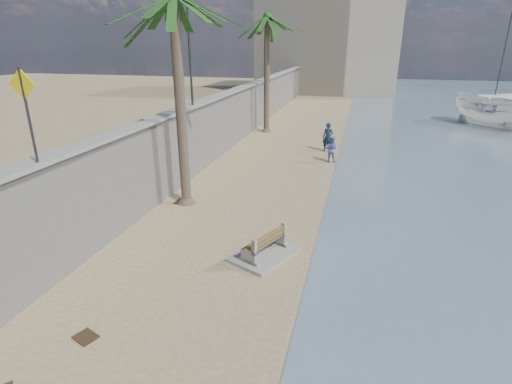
{
  "coord_description": "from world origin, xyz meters",
  "views": [
    {
      "loc": [
        3.11,
        -6.81,
        6.59
      ],
      "look_at": [
        -0.5,
        7.0,
        1.2
      ],
      "focal_mm": 28.0,
      "sensor_mm": 36.0,
      "label": 1
    }
  ],
  "objects_px": {
    "palm_mid": "(173,0)",
    "person_a": "(328,135)",
    "palm_back": "(267,19)",
    "sailboat_west": "(495,97)",
    "boat_cruiser": "(500,110)",
    "bench_far": "(264,246)",
    "person_b": "(331,148)",
    "yacht_far": "(508,110)"
  },
  "relations": [
    {
      "from": "bench_far",
      "to": "palm_back",
      "type": "distance_m",
      "value": 20.82
    },
    {
      "from": "palm_mid",
      "to": "yacht_far",
      "type": "distance_m",
      "value": 37.0
    },
    {
      "from": "bench_far",
      "to": "sailboat_west",
      "type": "distance_m",
      "value": 46.67
    },
    {
      "from": "yacht_far",
      "to": "palm_back",
      "type": "bearing_deg",
      "value": 96.84
    },
    {
      "from": "person_a",
      "to": "yacht_far",
      "type": "relative_size",
      "value": 0.23
    },
    {
      "from": "person_a",
      "to": "sailboat_west",
      "type": "height_order",
      "value": "sailboat_west"
    },
    {
      "from": "palm_mid",
      "to": "sailboat_west",
      "type": "bearing_deg",
      "value": 60.46
    },
    {
      "from": "bench_far",
      "to": "person_b",
      "type": "distance_m",
      "value": 11.74
    },
    {
      "from": "palm_back",
      "to": "person_a",
      "type": "height_order",
      "value": "palm_back"
    },
    {
      "from": "bench_far",
      "to": "person_b",
      "type": "bearing_deg",
      "value": 84.29
    },
    {
      "from": "person_a",
      "to": "palm_back",
      "type": "bearing_deg",
      "value": 151.94
    },
    {
      "from": "palm_back",
      "to": "person_a",
      "type": "relative_size",
      "value": 4.34
    },
    {
      "from": "sailboat_west",
      "to": "palm_mid",
      "type": "bearing_deg",
      "value": -119.54
    },
    {
      "from": "palm_mid",
      "to": "person_a",
      "type": "relative_size",
      "value": 4.29
    },
    {
      "from": "yacht_far",
      "to": "bench_far",
      "type": "bearing_deg",
      "value": 125.92
    },
    {
      "from": "palm_back",
      "to": "person_b",
      "type": "distance_m",
      "value": 11.62
    },
    {
      "from": "person_a",
      "to": "boat_cruiser",
      "type": "bearing_deg",
      "value": 57.15
    },
    {
      "from": "palm_back",
      "to": "sailboat_west",
      "type": "relative_size",
      "value": 0.84
    },
    {
      "from": "sailboat_west",
      "to": "boat_cruiser",
      "type": "bearing_deg",
      "value": -103.98
    },
    {
      "from": "palm_mid",
      "to": "yacht_far",
      "type": "height_order",
      "value": "palm_mid"
    },
    {
      "from": "boat_cruiser",
      "to": "sailboat_west",
      "type": "height_order",
      "value": "sailboat_west"
    },
    {
      "from": "palm_mid",
      "to": "palm_back",
      "type": "height_order",
      "value": "palm_back"
    },
    {
      "from": "bench_far",
      "to": "yacht_far",
      "type": "distance_m",
      "value": 37.08
    },
    {
      "from": "palm_back",
      "to": "boat_cruiser",
      "type": "bearing_deg",
      "value": 19.79
    },
    {
      "from": "palm_back",
      "to": "person_b",
      "type": "height_order",
      "value": "palm_back"
    },
    {
      "from": "palm_mid",
      "to": "palm_back",
      "type": "relative_size",
      "value": 0.99
    },
    {
      "from": "palm_back",
      "to": "person_a",
      "type": "xyz_separation_m",
      "value": [
        5.13,
        -4.89,
        -7.06
      ]
    },
    {
      "from": "person_a",
      "to": "boat_cruiser",
      "type": "relative_size",
      "value": 0.59
    },
    {
      "from": "person_b",
      "to": "sailboat_west",
      "type": "distance_m",
      "value": 35.61
    },
    {
      "from": "person_a",
      "to": "sailboat_west",
      "type": "relative_size",
      "value": 0.19
    },
    {
      "from": "sailboat_west",
      "to": "bench_far",
      "type": "bearing_deg",
      "value": -112.66
    },
    {
      "from": "person_b",
      "to": "boat_cruiser",
      "type": "xyz_separation_m",
      "value": [
        12.39,
        13.61,
        0.56
      ]
    },
    {
      "from": "palm_back",
      "to": "bench_far",
      "type": "bearing_deg",
      "value": -76.95
    },
    {
      "from": "boat_cruiser",
      "to": "yacht_far",
      "type": "xyz_separation_m",
      "value": [
        3.06,
        7.86,
        -1.04
      ]
    },
    {
      "from": "person_b",
      "to": "yacht_far",
      "type": "height_order",
      "value": "person_b"
    },
    {
      "from": "boat_cruiser",
      "to": "yacht_far",
      "type": "height_order",
      "value": "boat_cruiser"
    },
    {
      "from": "bench_far",
      "to": "palm_back",
      "type": "xyz_separation_m",
      "value": [
        -4.37,
        18.84,
        7.72
      ]
    },
    {
      "from": "palm_mid",
      "to": "sailboat_west",
      "type": "xyz_separation_m",
      "value": [
        22.34,
        39.42,
        -7.66
      ]
    },
    {
      "from": "palm_mid",
      "to": "boat_cruiser",
      "type": "distance_m",
      "value": 28.86
    },
    {
      "from": "palm_back",
      "to": "palm_mid",
      "type": "bearing_deg",
      "value": -89.97
    },
    {
      "from": "palm_mid",
      "to": "boat_cruiser",
      "type": "xyz_separation_m",
      "value": [
        17.91,
        21.64,
        -6.62
      ]
    },
    {
      "from": "sailboat_west",
      "to": "person_a",
      "type": "bearing_deg",
      "value": -120.59
    }
  ]
}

